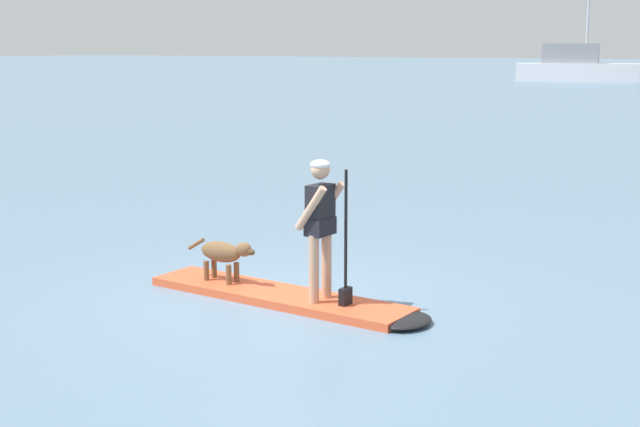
{
  "coord_description": "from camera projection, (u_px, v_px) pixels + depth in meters",
  "views": [
    {
      "loc": [
        5.7,
        -8.71,
        3.03
      ],
      "look_at": [
        0.0,
        1.0,
        0.9
      ],
      "focal_mm": 50.04,
      "sensor_mm": 36.0,
      "label": 1
    }
  ],
  "objects": [
    {
      "name": "ground_plane",
      "position": [
        278.0,
        300.0,
        10.78
      ],
      "size": [
        400.0,
        400.0,
        0.0
      ],
      "primitive_type": "plane",
      "color": "slate"
    },
    {
      "name": "paddleboard",
      "position": [
        294.0,
        299.0,
        10.64
      ],
      "size": [
        3.8,
        0.98,
        0.1
      ],
      "color": "#E55933",
      "rests_on": "ground_plane"
    },
    {
      "name": "dog",
      "position": [
        224.0,
        253.0,
        11.16
      ],
      "size": [
        1.08,
        0.26,
        0.55
      ],
      "color": "brown",
      "rests_on": "paddleboard"
    },
    {
      "name": "person_paddler",
      "position": [
        321.0,
        220.0,
        10.23
      ],
      "size": [
        0.62,
        0.5,
        1.65
      ],
      "color": "tan",
      "rests_on": "paddleboard"
    },
    {
      "name": "moored_boat_starboard",
      "position": [
        577.0,
        67.0,
        75.78
      ],
      "size": [
        10.63,
        4.57,
        11.22
      ],
      "color": "white",
      "rests_on": "ground_plane"
    }
  ]
}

